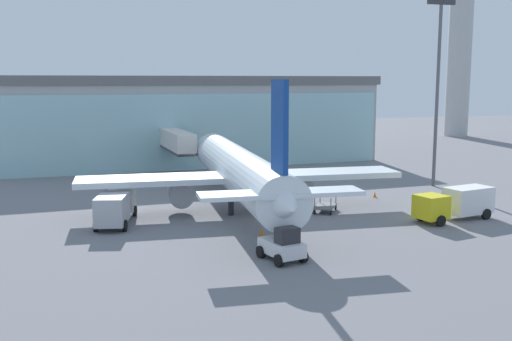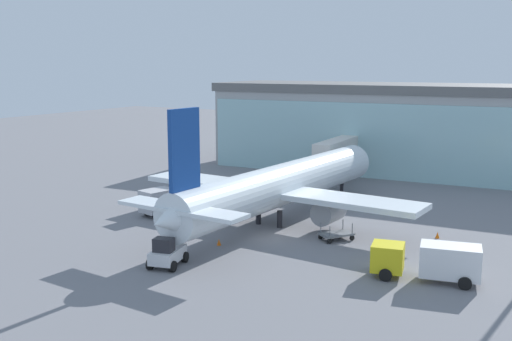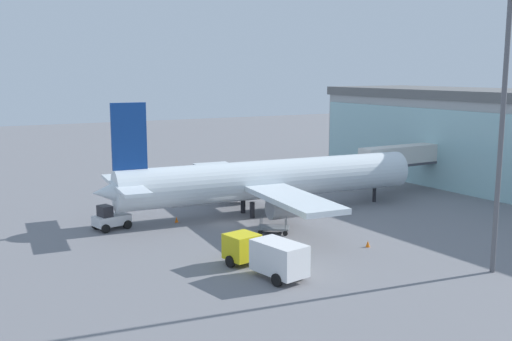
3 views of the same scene
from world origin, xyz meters
name	(u,v)px [view 2 (image 2 of 3)]	position (x,y,z in m)	size (l,w,h in m)	color
ground	(268,237)	(0.00, 0.00, 0.00)	(240.00, 240.00, 0.00)	slate
terminal_building	(401,128)	(0.01, 38.37, 6.06)	(52.98, 18.66, 12.11)	#A4A4A4
jet_bridge	(341,149)	(-4.15, 26.77, 4.19)	(2.97, 14.42, 5.55)	silver
airplane	(280,185)	(-1.56, 5.27, 3.50)	(28.57, 35.35, 11.62)	white
catering_truck	(172,198)	(-12.61, 2.81, 1.47)	(3.84, 7.61, 2.65)	silver
fuel_truck	(429,260)	(14.79, -3.61, 1.47)	(7.60, 3.71, 2.65)	yellow
baggage_cart	(336,234)	(5.48, 2.24, 0.50)	(2.91, 3.21, 1.50)	slate
pushback_tug	(167,254)	(-2.82, -10.36, 0.97)	(2.81, 3.54, 2.30)	silver
safety_cone_nose	(219,242)	(-2.36, -4.09, 0.28)	(0.36, 0.36, 0.55)	orange
safety_cone_wingtip	(437,235)	(12.86, 7.08, 0.28)	(0.36, 0.36, 0.55)	orange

